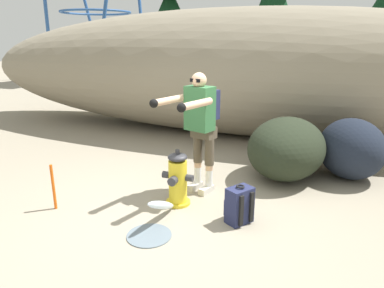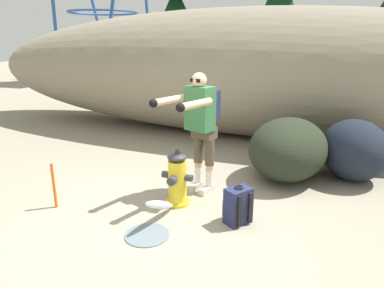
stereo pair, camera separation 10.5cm
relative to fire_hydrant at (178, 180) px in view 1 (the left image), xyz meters
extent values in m
cube|color=gray|center=(-0.07, -0.23, -0.36)|extent=(56.00, 56.00, 0.04)
ellipsoid|color=gray|center=(-0.07, 3.91, 1.04)|extent=(13.74, 3.20, 2.76)
cylinder|color=yellow|center=(0.00, 0.00, -0.32)|extent=(0.32, 0.32, 0.04)
cylinder|color=yellow|center=(0.00, 0.00, -0.02)|extent=(0.24, 0.24, 0.56)
ellipsoid|color=#333338|center=(0.00, 0.00, 0.31)|extent=(0.25, 0.25, 0.10)
cylinder|color=#333338|center=(0.00, 0.00, 0.38)|extent=(0.06, 0.06, 0.05)
cylinder|color=#333338|center=(-0.16, 0.00, 0.04)|extent=(0.09, 0.09, 0.09)
cylinder|color=#333338|center=(0.16, 0.00, 0.04)|extent=(0.09, 0.09, 0.09)
cylinder|color=#333338|center=(0.00, -0.16, 0.04)|extent=(0.11, 0.09, 0.11)
ellipsoid|color=silver|center=(0.00, -0.50, -0.13)|extent=(0.10, 0.72, 0.43)
cylinder|color=slate|center=(0.00, -0.84, -0.34)|extent=(0.50, 0.50, 0.01)
cube|color=beige|center=(0.25, 0.45, -0.30)|extent=(0.18, 0.28, 0.09)
cylinder|color=white|center=(0.27, 0.51, -0.13)|extent=(0.10, 0.10, 0.24)
cylinder|color=#DBAD89|center=(0.27, 0.51, 0.03)|extent=(0.10, 0.10, 0.08)
cylinder|color=brown|center=(0.27, 0.51, 0.27)|extent=(0.13, 0.13, 0.41)
cube|color=beige|center=(0.06, 0.51, -0.30)|extent=(0.18, 0.28, 0.09)
cylinder|color=white|center=(0.08, 0.57, -0.13)|extent=(0.10, 0.10, 0.24)
cylinder|color=#DBAD89|center=(0.08, 0.57, 0.03)|extent=(0.10, 0.10, 0.08)
cylinder|color=brown|center=(0.08, 0.57, 0.27)|extent=(0.13, 0.13, 0.41)
cube|color=brown|center=(0.17, 0.54, 0.52)|extent=(0.37, 0.29, 0.16)
cube|color=#336B3D|center=(0.14, 0.45, 0.87)|extent=(0.42, 0.34, 0.59)
cube|color=#23284C|center=(0.20, 0.64, 0.90)|extent=(0.32, 0.24, 0.40)
sphere|color=#DBAD89|center=(0.14, 0.43, 1.24)|extent=(0.20, 0.20, 0.20)
cube|color=black|center=(0.11, 0.35, 1.24)|extent=(0.15, 0.07, 0.04)
cylinder|color=#DBAD89|center=(0.24, 0.03, 1.00)|extent=(0.26, 0.58, 0.09)
sphere|color=black|center=(0.16, -0.23, 1.00)|extent=(0.11, 0.11, 0.11)
cylinder|color=#DBAD89|center=(-0.18, 0.16, 1.00)|extent=(0.26, 0.58, 0.09)
sphere|color=black|center=(-0.26, -0.09, 1.00)|extent=(0.11, 0.11, 0.11)
cube|color=#23284C|center=(0.87, -0.20, -0.12)|extent=(0.33, 0.36, 0.44)
cube|color=#23284C|center=(0.76, -0.12, -0.19)|extent=(0.17, 0.21, 0.20)
torus|color=black|center=(0.87, -0.20, 0.12)|extent=(0.10, 0.10, 0.02)
cube|color=black|center=(0.92, -0.33, -0.12)|extent=(0.05, 0.06, 0.37)
cube|color=black|center=(1.01, -0.19, -0.12)|extent=(0.05, 0.06, 0.37)
ellipsoid|color=#1B212E|center=(2.17, 1.81, 0.12)|extent=(1.25, 1.38, 0.93)
ellipsoid|color=#232A1C|center=(1.22, 1.44, 0.13)|extent=(1.36, 1.64, 0.95)
cylinder|color=#47331E|center=(-4.03, 9.06, 0.39)|extent=(0.29, 0.29, 1.46)
cone|color=#0F3319|center=(-4.03, 9.06, 2.40)|extent=(2.45, 2.45, 2.55)
cylinder|color=#47331E|center=(-0.17, 9.11, 0.33)|extent=(0.28, 0.28, 1.34)
cone|color=#0F3319|center=(-0.17, 9.11, 2.57)|extent=(2.37, 2.37, 3.16)
cylinder|color=#47331E|center=(3.74, 10.50, 0.16)|extent=(0.32, 0.32, 1.00)
cylinder|color=#285193|center=(-7.41, 13.04, 3.00)|extent=(1.12, 1.12, 6.72)
cylinder|color=#285193|center=(-10.61, 13.04, 3.00)|extent=(1.12, 1.12, 6.72)
cylinder|color=#285193|center=(-7.41, 9.84, 3.00)|extent=(1.12, 1.12, 6.72)
cylinder|color=#285193|center=(-10.61, 9.84, 3.00)|extent=(1.12, 1.12, 6.72)
torus|color=#285193|center=(-9.01, 11.44, 3.00)|extent=(3.42, 3.42, 0.10)
cylinder|color=#E55914|center=(-1.42, -0.67, -0.04)|extent=(0.04, 0.04, 0.60)
camera|label=1|loc=(1.61, -3.85, 1.75)|focal=32.41mm
camera|label=2|loc=(1.71, -3.81, 1.75)|focal=32.41mm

